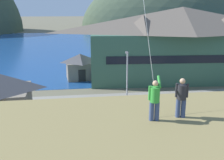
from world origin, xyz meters
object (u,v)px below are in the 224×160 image
storage_shed_waterside (80,66)px  parked_car_lone_by_shed (68,116)px  wharf_dock (106,65)px  parking_light_pole (127,75)px  parked_car_front_row_red (95,138)px  harbor_lodge (181,42)px  person_companion (181,97)px  moored_boat_outer_mooring (125,63)px  parked_car_back_row_left (126,107)px  person_kite_flyer (155,99)px  parked_car_mid_row_far (3,154)px  moored_boat_wharfside (88,67)px

storage_shed_waterside → parked_car_lone_by_shed: bearing=-95.5°
wharf_dock → parking_light_pole: 21.54m
parked_car_front_row_red → parked_car_lone_by_shed: same height
harbor_lodge → person_companion: 31.23m
storage_shed_waterside → person_companion: bearing=-83.4°
moored_boat_outer_mooring → parked_car_front_row_red: moored_boat_outer_mooring is taller
harbor_lodge → parked_car_front_row_red: harbor_lodge is taller
parked_car_back_row_left → parked_car_lone_by_shed: size_ratio=1.02×
wharf_dock → parked_car_back_row_left: (-0.74, -24.36, 0.71)m
harbor_lodge → parked_car_front_row_red: 25.16m
wharf_dock → parked_car_back_row_left: bearing=-91.7°
person_kite_flyer → parked_car_mid_row_far: bearing=137.4°
storage_shed_waterside → parked_car_mid_row_far: size_ratio=1.14×
person_kite_flyer → moored_boat_outer_mooring: bearing=81.2°
wharf_dock → parked_car_mid_row_far: size_ratio=2.67×
parking_light_pole → parked_car_back_row_left: bearing=-102.3°
harbor_lodge → parked_car_lone_by_shed: size_ratio=6.96×
moored_boat_outer_mooring → parking_light_pole: 21.05m
wharf_dock → parked_car_lone_by_shed: (-6.72, -25.89, 0.71)m
moored_boat_wharfside → parked_car_front_row_red: bearing=-92.0°
moored_boat_outer_mooring → parked_car_back_row_left: 23.99m
storage_shed_waterside → wharf_dock: 9.94m
parked_car_lone_by_shed → parked_car_mid_row_far: size_ratio=0.99×
parked_car_lone_by_shed → person_kite_flyer: size_ratio=2.29×
moored_boat_wharfside → parked_car_back_row_left: 21.03m
storage_shed_waterside → person_kite_flyer: bearing=-85.6°
storage_shed_waterside → moored_boat_outer_mooring: 11.53m
storage_shed_waterside → parking_light_pole: (4.97, -12.89, 1.64)m
harbor_lodge → wharf_dock: (-10.27, 10.99, -5.52)m
person_companion → wharf_dock: bearing=88.0°
parked_car_mid_row_far → person_companion: size_ratio=2.47×
parked_car_back_row_left → parked_car_mid_row_far: size_ratio=1.01×
wharf_dock → parked_car_front_row_red: size_ratio=2.68×
moored_boat_outer_mooring → person_companion: bearing=-97.1°
storage_shed_waterside → parked_car_front_row_red: 22.41m
storage_shed_waterside → person_kite_flyer: person_kite_flyer is taller
parking_light_pole → person_companion: bearing=-94.1°
moored_boat_wharfside → parking_light_pole: bearing=-78.8°
harbor_lodge → parked_car_mid_row_far: harbor_lodge is taller
storage_shed_waterside → parked_car_lone_by_shed: (-1.68, -17.50, -1.02)m
moored_boat_outer_mooring → parked_car_front_row_red: 31.08m
parked_car_front_row_red → parking_light_pole: parking_light_pole is taller
wharf_dock → person_kite_flyer: size_ratio=6.18×
harbor_lodge → moored_boat_wharfside: size_ratio=3.82×
harbor_lodge → person_kite_flyer: size_ratio=15.94×
parked_car_lone_by_shed → parking_light_pole: parking_light_pole is taller
moored_boat_outer_mooring → parked_car_back_row_left: (-4.23, -23.61, 0.34)m
wharf_dock → parked_car_back_row_left: size_ratio=2.65×
parked_car_back_row_left → parked_car_mid_row_far: 13.07m
parked_car_front_row_red → person_companion: 11.60m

